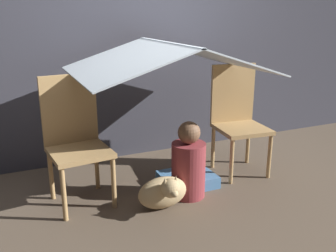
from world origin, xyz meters
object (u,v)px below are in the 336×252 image
at_px(chair_left, 75,136).
at_px(chair_right, 237,116).
at_px(dog, 164,192).
at_px(person_front, 188,165).

bearing_deg(chair_left, chair_right, -6.07).
bearing_deg(dog, chair_right, 25.13).
bearing_deg(dog, person_front, 25.24).
bearing_deg(chair_right, dog, -149.41).
height_order(person_front, dog, person_front).
bearing_deg(chair_right, person_front, -149.45).
relative_size(chair_left, chair_right, 1.00).
relative_size(person_front, dog, 1.62).
height_order(chair_right, dog, chair_right).
distance_m(chair_left, person_front, 0.92).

